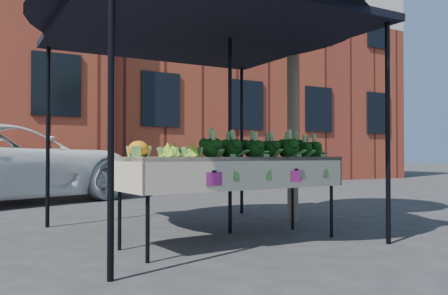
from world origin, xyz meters
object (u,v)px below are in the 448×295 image
(canopy, at_px, (200,116))
(vehicle, at_px, (5,62))
(table, at_px, (233,200))
(street_tree, at_px, (293,63))

(canopy, relative_size, vehicle, 0.58)
(table, relative_size, vehicle, 0.45)
(vehicle, bearing_deg, street_tree, -167.35)
(table, bearing_deg, street_tree, 32.65)
(canopy, distance_m, vehicle, 5.44)
(vehicle, height_order, street_tree, vehicle)
(street_tree, bearing_deg, table, -147.35)
(canopy, bearing_deg, vehicle, 108.98)
(canopy, xyz_separation_m, vehicle, (-1.71, 4.98, 1.33))
(canopy, xyz_separation_m, street_tree, (1.62, 0.36, 0.84))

